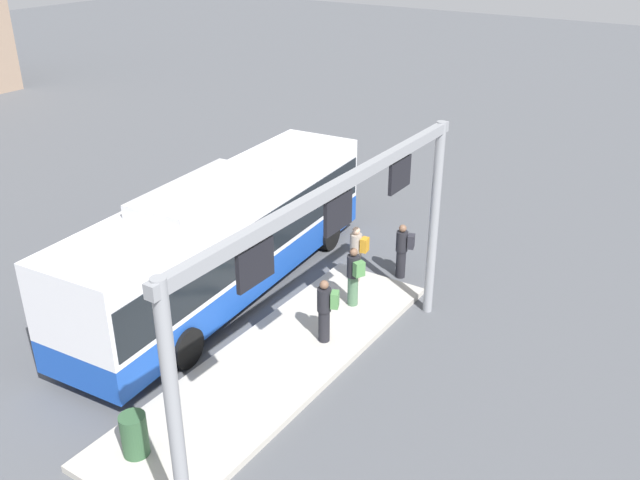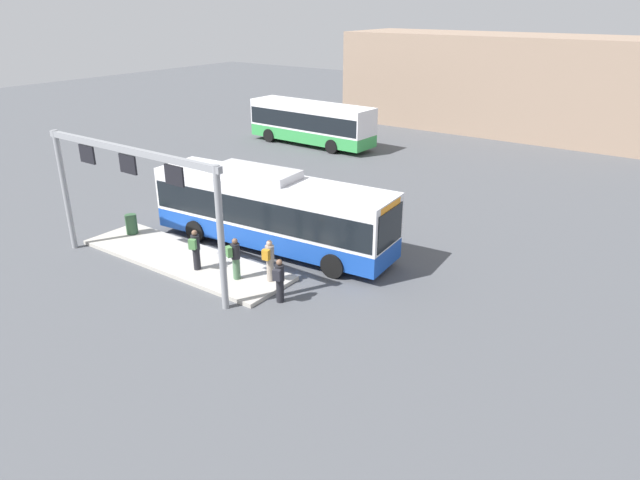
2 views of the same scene
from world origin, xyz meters
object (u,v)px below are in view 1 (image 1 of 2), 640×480
object	(u,v)px
person_waiting_near	(357,253)
trash_bin	(134,435)
bus_main	(225,233)
person_waiting_mid	(354,275)
person_boarding	(403,250)
person_waiting_far	(325,309)

from	to	relation	value
person_waiting_near	trash_bin	size ratio (longest dim) A/B	1.86
trash_bin	bus_main	bearing A→B (deg)	24.95
person_waiting_mid	person_boarding	bearing A→B (deg)	-70.74
person_boarding	trash_bin	size ratio (longest dim) A/B	1.86
person_waiting_mid	person_waiting_far	bearing A→B (deg)	124.15
person_boarding	person_waiting_mid	world-z (taller)	person_waiting_mid
person_waiting_near	person_waiting_mid	bearing A→B (deg)	108.96
person_boarding	bus_main	bearing A→B (deg)	25.09
bus_main	trash_bin	xyz separation A→B (m)	(-6.04, -2.81, -1.20)
bus_main	person_boarding	xyz separation A→B (m)	(3.44, -3.67, -0.92)
bus_main	person_boarding	distance (m)	5.11
person_waiting_far	trash_bin	distance (m)	5.38
person_waiting_near	person_waiting_far	world-z (taller)	same
bus_main	person_waiting_far	world-z (taller)	bus_main
bus_main	person_waiting_mid	distance (m)	3.68
person_waiting_near	trash_bin	xyz separation A→B (m)	(-8.30, 0.01, -0.44)
bus_main	person_waiting_near	world-z (taller)	bus_main
bus_main	person_waiting_far	size ratio (longest dim) A/B	6.76
person_boarding	person_waiting_far	xyz separation A→B (m)	(-4.20, -0.08, 0.16)
bus_main	person_waiting_mid	size ratio (longest dim) A/B	6.76
person_waiting_near	trash_bin	distance (m)	8.31
person_boarding	person_waiting_near	world-z (taller)	person_waiting_near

